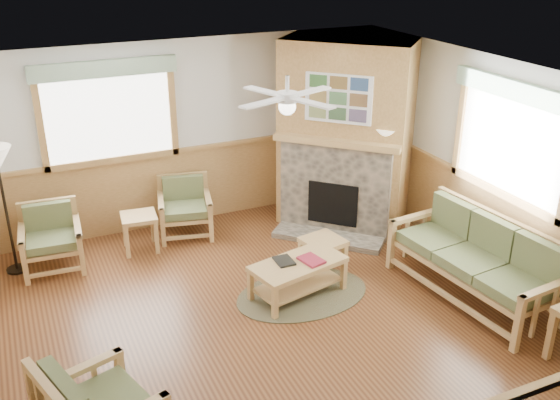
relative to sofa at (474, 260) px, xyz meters
name	(u,v)px	position (x,y,z in m)	size (l,w,h in m)	color
floor	(273,322)	(-2.37, 0.47, -0.49)	(6.00, 6.00, 0.01)	brown
ceiling	(272,85)	(-2.37, 0.47, 2.22)	(6.00, 6.00, 0.01)	white
wall_back	(189,134)	(-2.37, 3.47, 0.87)	(6.00, 0.02, 2.70)	silver
wall_front	(463,394)	(-2.37, -2.53, 0.87)	(6.00, 0.02, 2.70)	silver
wall_right	(497,171)	(0.63, 0.47, 0.87)	(0.02, 6.00, 2.70)	silver
wainscot	(273,280)	(-2.37, 0.47, 0.07)	(6.00, 6.00, 1.10)	#A77B44
fireplace	(346,134)	(-0.32, 2.52, 0.87)	(2.20, 2.20, 2.70)	#A77B44
window_back	(102,58)	(-3.47, 3.43, 2.05)	(1.90, 0.16, 1.50)	white
window_right	(522,78)	(0.59, 0.27, 2.05)	(0.16, 1.90, 1.50)	white
ceiling_fan	(287,80)	(-2.07, 0.77, 2.18)	(1.24, 1.24, 0.36)	white
sofa	(474,260)	(0.00, 0.00, 0.00)	(0.86, 2.11, 0.97)	tan
armchair_back_left	(51,239)	(-4.46, 2.78, -0.07)	(0.74, 0.74, 0.83)	tan
armchair_back_right	(185,208)	(-2.62, 3.02, -0.08)	(0.72, 0.72, 0.81)	tan
coffee_table	(298,278)	(-1.87, 0.88, -0.26)	(1.12, 0.56, 0.45)	tan
end_table_chairs	(140,232)	(-3.32, 2.81, -0.22)	(0.46, 0.45, 0.52)	tan
footstool	(323,254)	(-1.30, 1.32, -0.27)	(0.48, 0.48, 0.42)	tan
braided_rug	(302,294)	(-1.82, 0.85, -0.48)	(1.65, 1.65, 0.01)	brown
floor_lamp_left	(6,211)	(-4.92, 2.91, 0.36)	(0.39, 0.39, 1.69)	black
floor_lamp_right	(383,183)	(-0.08, 1.84, 0.32)	(0.37, 0.37, 1.61)	black
book_red	(311,259)	(-1.72, 0.83, 0.00)	(0.22, 0.30, 0.03)	maroon
book_dark	(284,260)	(-2.02, 0.95, -0.01)	(0.20, 0.27, 0.03)	black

